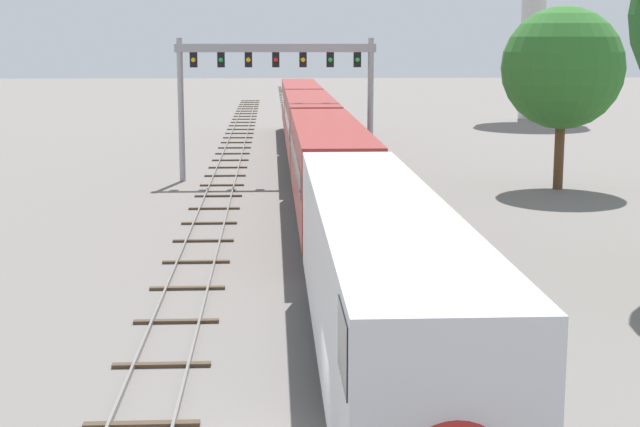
% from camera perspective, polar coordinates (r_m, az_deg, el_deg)
% --- Properties ---
extents(track_main, '(2.60, 200.00, 0.16)m').
position_cam_1_polar(track_main, '(78.99, -1.03, 4.11)').
color(track_main, slate).
rests_on(track_main, ground).
extents(track_near, '(2.60, 160.00, 0.16)m').
position_cam_1_polar(track_near, '(59.17, -5.73, 1.99)').
color(track_near, slate).
rests_on(track_near, ground).
extents(passenger_train, '(3.04, 83.14, 4.80)m').
position_cam_1_polar(passenger_train, '(54.02, -0.18, 3.97)').
color(passenger_train, silver).
rests_on(passenger_train, ground).
extents(signal_gantry, '(12.10, 0.49, 8.63)m').
position_cam_1_polar(signal_gantry, '(58.68, -2.63, 8.15)').
color(signal_gantry, '#999BA0').
rests_on(signal_gantry, ground).
extents(trackside_tree_right, '(6.95, 6.95, 10.42)m').
position_cam_1_polar(trackside_tree_right, '(56.83, 14.19, 8.34)').
color(trackside_tree_right, brown).
rests_on(trackside_tree_right, ground).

